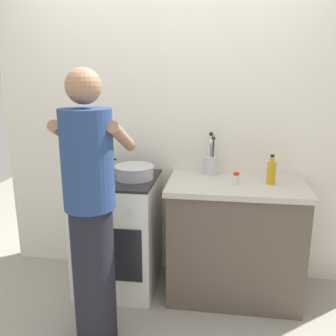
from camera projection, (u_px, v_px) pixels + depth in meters
ground at (159, 297)px, 2.76m from camera, size 6.00×6.00×0.00m
back_wall at (193, 127)px, 2.90m from camera, size 3.20×0.10×2.50m
countertop at (234, 239)px, 2.72m from camera, size 1.00×0.60×0.90m
stove_range at (119, 233)px, 2.84m from camera, size 0.60×0.62×0.90m
pot at (100, 167)px, 2.77m from camera, size 0.26×0.19×0.14m
mixing_bowl at (134, 171)px, 2.70m from camera, size 0.30×0.30×0.10m
utensil_crock at (211, 162)px, 2.80m from camera, size 0.10×0.10×0.34m
spice_bottle at (236, 179)px, 2.56m from camera, size 0.04×0.04×0.09m
oil_bottle at (271, 172)px, 2.57m from camera, size 0.06×0.06×0.21m
person at (91, 213)px, 2.13m from camera, size 0.41×0.50×1.70m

